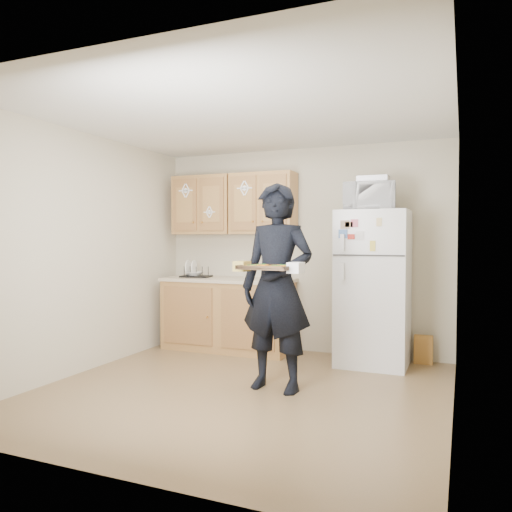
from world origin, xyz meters
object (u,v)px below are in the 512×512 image
(refrigerator, at_px, (373,288))
(dish_rack, at_px, (196,271))
(person, at_px, (277,287))
(baking_tray, at_px, (268,268))
(microwave, at_px, (370,197))

(refrigerator, distance_m, dish_rack, 2.26)
(refrigerator, height_order, dish_rack, refrigerator)
(refrigerator, bearing_deg, person, -117.73)
(person, xyz_separation_m, dish_rack, (-1.59, 1.31, 0.02))
(person, height_order, baking_tray, person)
(person, xyz_separation_m, baking_tray, (0.03, -0.30, 0.19))
(baking_tray, relative_size, microwave, 0.84)
(person, bearing_deg, refrigerator, 67.59)
(dish_rack, bearing_deg, person, -39.64)
(refrigerator, relative_size, microwave, 3.11)
(microwave, height_order, dish_rack, microwave)
(baking_tray, bearing_deg, person, 100.65)
(dish_rack, bearing_deg, microwave, -2.55)
(baking_tray, bearing_deg, microwave, 73.78)
(refrigerator, height_order, microwave, microwave)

